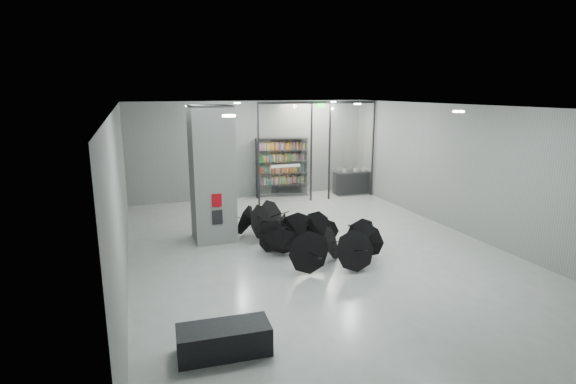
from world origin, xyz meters
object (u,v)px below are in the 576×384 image
object	(u,v)px
umbrella_cluster	(301,240)
bench	(224,340)
shop_counter	(353,183)
bookshelf	(282,167)
column	(212,174)

from	to	relation	value
umbrella_cluster	bench	bearing A→B (deg)	-125.41
shop_counter	bench	bearing A→B (deg)	-125.21
shop_counter	umbrella_cluster	world-z (taller)	umbrella_cluster
bookshelf	umbrella_cluster	world-z (taller)	bookshelf
umbrella_cluster	shop_counter	bearing A→B (deg)	51.40
shop_counter	umbrella_cluster	distance (m)	7.46
bookshelf	bench	bearing A→B (deg)	-103.94
bench	bookshelf	world-z (taller)	bookshelf
bookshelf	umbrella_cluster	xyz separation A→B (m)	(-1.64, -6.55, -0.92)
bookshelf	shop_counter	size ratio (longest dim) A/B	1.52
bench	umbrella_cluster	world-z (taller)	umbrella_cluster
column	shop_counter	xyz separation A→B (m)	(6.78, 4.03, -1.51)
column	bench	size ratio (longest dim) A/B	2.54
bookshelf	shop_counter	xyz separation A→B (m)	(3.02, -0.72, -0.75)
column	umbrella_cluster	bearing A→B (deg)	-40.15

